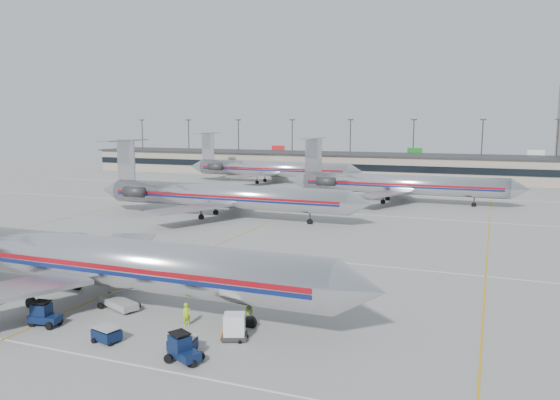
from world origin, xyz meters
The scene contains 17 objects.
ground centered at (0.00, 0.00, 0.00)m, with size 260.00×260.00×0.00m, color gray.
apron_markings centered at (0.00, 10.00, 0.01)m, with size 160.00×0.15×0.02m, color silver.
terminal centered at (0.00, 97.97, 3.16)m, with size 162.00×17.00×6.25m.
light_mast_row centered at (0.00, 112.00, 8.58)m, with size 163.60×0.40×15.28m.
jet_foreground centered at (-1.15, -9.90, 3.72)m, with size 49.02×28.86×12.83m.
jet_second_row centered at (-8.42, 29.31, 3.43)m, with size 45.21×26.62×11.83m.
jet_third_row centered at (14.00, 55.04, 3.40)m, with size 42.81×26.34×11.71m.
jet_back_row centered at (-19.71, 75.86, 3.50)m, with size 44.02×27.08×12.04m.
tug_center centered at (0.60, -15.02, 0.82)m, with size 2.35×1.41×1.81m.
tug_right centered at (13.03, -16.52, 0.84)m, with size 2.52×2.06×1.84m.
cart_inner centered at (6.72, -15.74, 0.54)m, with size 2.04×1.64×1.02m.
cart_outer centered at (12.22, -15.18, 0.52)m, with size 1.87×1.42×0.97m.
uld_container centered at (14.47, -12.25, 0.89)m, with size 2.06×1.90×1.76m.
belt_loader centered at (3.45, -10.10, 0.62)m, with size 4.50×2.64×2.31m.
ramp_worker_near centered at (10.22, -11.34, 0.85)m, with size 0.62×0.41×1.71m, color #A8D514.
ramp_worker_far centered at (14.27, -9.55, 0.87)m, with size 0.84×0.66×1.73m, color #8CD213.
cone_right centered at (13.61, -12.27, 0.31)m, with size 0.45×0.45×0.61m, color #E45607.
Camera 1 is at (30.11, -43.75, 14.54)m, focal length 35.00 mm.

